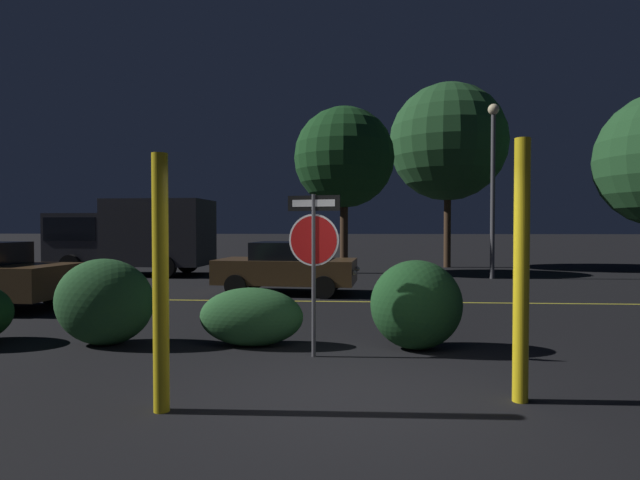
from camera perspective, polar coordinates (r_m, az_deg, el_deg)
ground_plane at (r=5.67m, az=3.94°, el=-17.71°), size 260.00×260.00×0.00m
road_center_stripe at (r=12.56m, az=3.72°, el=-7.04°), size 40.00×0.12×0.01m
stop_sign at (r=7.12m, az=-0.73°, el=-0.30°), size 0.76×0.20×2.33m
yellow_pole_left at (r=5.27m, az=-17.75°, el=-4.70°), size 0.16×0.16×2.60m
yellow_pole_right at (r=5.71m, az=22.02°, el=-3.26°), size 0.16×0.16×2.80m
hedge_bush_1 at (r=8.61m, az=-23.43°, el=-6.51°), size 1.57×0.95×1.37m
hedge_bush_2 at (r=7.96m, az=-7.85°, el=-8.69°), size 1.63×0.77×0.92m
hedge_bush_3 at (r=7.78m, az=10.94°, el=-7.28°), size 1.39×1.01×1.36m
passing_car_2 at (r=14.05m, az=-3.91°, el=-3.16°), size 4.05×2.27×1.45m
delivery_truck at (r=20.74m, az=-20.78°, el=0.59°), size 6.12×2.74×2.91m
street_lamp at (r=19.14m, az=19.16°, el=7.40°), size 0.40×0.40×6.29m
tree_0 at (r=20.35m, az=2.77°, el=9.36°), size 4.04×4.04×6.69m
tree_2 at (r=24.15m, az=14.41°, el=10.75°), size 5.38×5.38×8.47m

